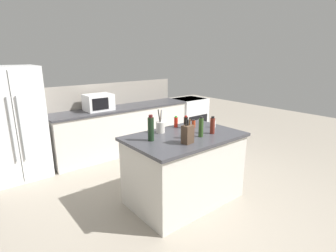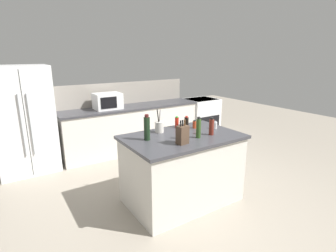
% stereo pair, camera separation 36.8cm
% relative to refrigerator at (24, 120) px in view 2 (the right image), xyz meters
% --- Properties ---
extents(ground_plane, '(14.00, 14.00, 0.00)m').
position_rel_refrigerator_xyz_m(ground_plane, '(1.65, -2.25, -0.90)').
color(ground_plane, gray).
extents(back_counter_run, '(2.90, 0.66, 0.94)m').
position_rel_refrigerator_xyz_m(back_counter_run, '(1.95, -0.05, -0.43)').
color(back_counter_run, beige).
rests_on(back_counter_run, ground_plane).
extents(wall_backsplash, '(2.86, 0.03, 0.46)m').
position_rel_refrigerator_xyz_m(wall_backsplash, '(1.95, 0.27, 0.27)').
color(wall_backsplash, gray).
rests_on(wall_backsplash, back_counter_run).
extents(kitchen_island, '(1.52, 0.98, 0.94)m').
position_rel_refrigerator_xyz_m(kitchen_island, '(1.65, -2.25, -0.43)').
color(kitchen_island, beige).
rests_on(kitchen_island, ground_plane).
extents(refrigerator, '(0.92, 0.75, 1.80)m').
position_rel_refrigerator_xyz_m(refrigerator, '(0.00, 0.00, 0.00)').
color(refrigerator, white).
rests_on(refrigerator, ground_plane).
extents(range_oven, '(0.76, 0.65, 0.92)m').
position_rel_refrigerator_xyz_m(range_oven, '(3.82, -0.05, -0.43)').
color(range_oven, white).
rests_on(range_oven, ground_plane).
extents(microwave, '(0.50, 0.39, 0.31)m').
position_rel_refrigerator_xyz_m(microwave, '(1.45, -0.05, 0.19)').
color(microwave, white).
rests_on(microwave, back_counter_run).
extents(knife_block, '(0.14, 0.12, 0.29)m').
position_rel_refrigerator_xyz_m(knife_block, '(1.46, -2.51, 0.15)').
color(knife_block, '#4C3828').
rests_on(knife_block, kitchen_island).
extents(utensil_crock, '(0.12, 0.12, 0.32)m').
position_rel_refrigerator_xyz_m(utensil_crock, '(1.47, -1.95, 0.12)').
color(utensil_crock, beige).
rests_on(utensil_crock, kitchen_island).
extents(olive_oil_bottle, '(0.06, 0.06, 0.27)m').
position_rel_refrigerator_xyz_m(olive_oil_bottle, '(1.76, -2.43, 0.17)').
color(olive_oil_bottle, '#2D4C1E').
rests_on(olive_oil_bottle, kitchen_island).
extents(spice_jar_oregano, '(0.05, 0.05, 0.11)m').
position_rel_refrigerator_xyz_m(spice_jar_oregano, '(1.54, -2.32, 0.09)').
color(spice_jar_oregano, '#567038').
rests_on(spice_jar_oregano, kitchen_island).
extents(vinegar_bottle, '(0.06, 0.06, 0.24)m').
position_rel_refrigerator_xyz_m(vinegar_bottle, '(1.98, -2.42, 0.15)').
color(vinegar_bottle, maroon).
rests_on(vinegar_bottle, kitchen_island).
extents(soy_sauce_bottle, '(0.06, 0.06, 0.18)m').
position_rel_refrigerator_xyz_m(soy_sauce_bottle, '(1.90, -2.00, 0.13)').
color(soy_sauce_bottle, black).
rests_on(soy_sauce_bottle, kitchen_island).
extents(salt_shaker, '(0.05, 0.05, 0.11)m').
position_rel_refrigerator_xyz_m(salt_shaker, '(2.24, -2.23, 0.09)').
color(salt_shaker, silver).
rests_on(salt_shaker, kitchen_island).
extents(spice_jar_paprika, '(0.05, 0.05, 0.12)m').
position_rel_refrigerator_xyz_m(spice_jar_paprika, '(2.00, -2.05, 0.09)').
color(spice_jar_paprika, '#B73D1E').
rests_on(spice_jar_paprika, kitchen_island).
extents(hot_sauce_bottle, '(0.05, 0.05, 0.16)m').
position_rel_refrigerator_xyz_m(hot_sauce_bottle, '(1.82, -1.87, 0.12)').
color(hot_sauce_bottle, red).
rests_on(hot_sauce_bottle, kitchen_island).
extents(wine_bottle, '(0.08, 0.08, 0.32)m').
position_rel_refrigerator_xyz_m(wine_bottle, '(1.17, -2.15, 0.19)').
color(wine_bottle, black).
rests_on(wine_bottle, kitchen_island).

